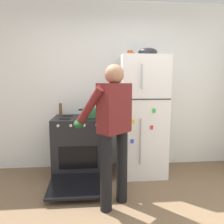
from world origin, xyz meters
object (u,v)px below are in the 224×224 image
at_px(refrigerator, 141,116).
at_px(person_cook, 112,124).
at_px(stove_range, 80,147).
at_px(mixing_bowl, 148,52).
at_px(red_pot, 90,113).
at_px(pepper_mill, 60,109).
at_px(coffee_mug, 130,54).

bearing_deg(refrigerator, person_cook, -121.09).
xyz_separation_m(refrigerator, person_cook, (-0.53, -0.89, 0.06)).
height_order(stove_range, mixing_bowl, mixing_bowl).
bearing_deg(refrigerator, stove_range, -178.95).
bearing_deg(red_pot, refrigerator, 3.58).
distance_m(person_cook, red_pot, 0.88).
height_order(refrigerator, red_pot, refrigerator).
bearing_deg(mixing_bowl, pepper_mill, 171.47).
height_order(red_pot, coffee_mug, coffee_mug).
xyz_separation_m(stove_range, red_pot, (0.16, -0.03, 0.53)).
relative_size(red_pot, pepper_mill, 1.72).
xyz_separation_m(stove_range, mixing_bowl, (1.03, 0.02, 1.42)).
xyz_separation_m(refrigerator, coffee_mug, (-0.18, 0.05, 0.94)).
height_order(stove_range, person_cook, person_cook).
bearing_deg(mixing_bowl, refrigerator, -179.78).
bearing_deg(pepper_mill, mixing_bowl, -8.53).
xyz_separation_m(pepper_mill, mixing_bowl, (1.33, -0.20, 0.86)).
distance_m(red_pot, mixing_bowl, 1.25).
bearing_deg(red_pot, pepper_mill, 151.48).
relative_size(person_cook, coffee_mug, 14.28).
bearing_deg(pepper_mill, refrigerator, -9.08).
xyz_separation_m(red_pot, pepper_mill, (-0.46, 0.25, 0.03)).
relative_size(coffee_mug, pepper_mill, 0.60).
bearing_deg(refrigerator, pepper_mill, 170.92).
relative_size(coffee_mug, mixing_bowl, 0.40).
relative_size(pepper_mill, mixing_bowl, 0.66).
bearing_deg(mixing_bowl, coffee_mug, 169.01).
bearing_deg(refrigerator, coffee_mug, 164.16).
bearing_deg(stove_range, coffee_mug, 4.99).
distance_m(refrigerator, stove_range, 1.06).
relative_size(stove_range, person_cook, 0.76).
bearing_deg(red_pot, coffee_mug, 9.22).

